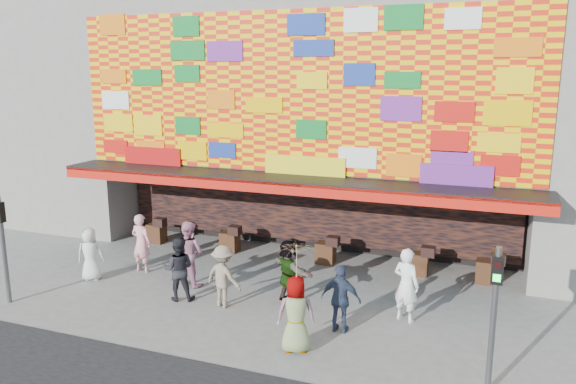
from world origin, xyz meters
name	(u,v)px	position (x,y,z in m)	size (l,w,h in m)	color
ground	(238,314)	(0.00, 0.00, 0.00)	(90.00, 90.00, 0.00)	slate
shop_building	(330,97)	(0.00, 8.18, 5.23)	(15.20, 9.40, 10.00)	gray
neighbor_left	(50,75)	(-13.00, 8.00, 6.00)	(11.00, 8.00, 12.00)	gray
signal_left	(2,237)	(-6.20, -1.50, 1.86)	(0.22, 0.20, 3.00)	#59595B
signal_right	(495,304)	(6.20, -1.50, 1.86)	(0.22, 0.20, 3.00)	#59595B
ped_a	(90,254)	(-5.22, 0.69, 0.81)	(0.79, 0.51, 1.62)	silver
ped_b	(141,243)	(-4.20, 1.84, 0.93)	(0.68, 0.45, 1.87)	pink
ped_c	(179,269)	(-1.93, 0.32, 0.89)	(0.86, 0.67, 1.77)	black
ped_d	(223,276)	(-0.57, 0.34, 0.85)	(1.10, 0.63, 1.70)	gray
ped_e	(341,299)	(2.77, -0.01, 0.85)	(0.99, 0.41, 1.69)	#303B55
ped_f	(289,271)	(0.97, 1.24, 0.89)	(1.65, 0.52, 1.78)	gray
ped_g	(296,314)	(2.08, -1.29, 0.89)	(0.87, 0.57, 1.78)	gray
ped_h	(406,285)	(4.14, 1.19, 0.96)	(0.70, 0.46, 1.91)	white
ped_i	(189,253)	(-2.23, 1.38, 0.97)	(0.95, 0.74, 1.95)	pink
parasol	(296,262)	(2.08, -1.29, 2.12)	(0.94, 0.96, 1.79)	tan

